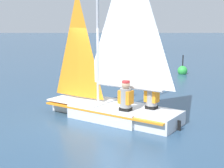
% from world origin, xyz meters
% --- Properties ---
extents(ground_plane, '(260.00, 260.00, 0.00)m').
position_xyz_m(ground_plane, '(0.00, 0.00, 0.00)').
color(ground_plane, '#2D4C6B').
extents(sailboat_main, '(3.29, 3.90, 4.88)m').
position_xyz_m(sailboat_main, '(0.01, 0.02, 0.74)').
color(sailboat_main, silver).
rests_on(sailboat_main, ground_plane).
extents(sailor_helm, '(0.42, 0.43, 1.16)m').
position_xyz_m(sailor_helm, '(0.59, 0.35, 0.63)').
color(sailor_helm, black).
rests_on(sailor_helm, ground_plane).
extents(sailor_crew, '(0.42, 0.43, 1.16)m').
position_xyz_m(sailor_crew, '(0.41, 1.06, 0.62)').
color(sailor_crew, black).
rests_on(sailor_crew, ground_plane).
extents(buoy_marker, '(0.53, 0.53, 1.12)m').
position_xyz_m(buoy_marker, '(-8.28, 3.90, 0.19)').
color(buoy_marker, green).
rests_on(buoy_marker, ground_plane).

